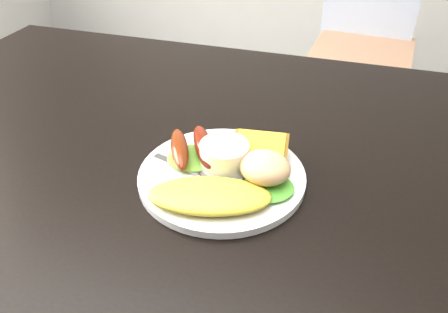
% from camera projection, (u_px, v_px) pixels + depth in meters
% --- Properties ---
extents(dining_table, '(1.20, 0.80, 0.04)m').
position_uv_depth(dining_table, '(193.00, 155.00, 0.69)').
color(dining_table, black).
rests_on(dining_table, ground).
extents(dining_chair, '(0.42, 0.42, 0.05)m').
position_uv_depth(dining_chair, '(362.00, 53.00, 1.76)').
color(dining_chair, tan).
rests_on(dining_chair, ground).
extents(person, '(0.60, 0.49, 1.45)m').
position_uv_depth(person, '(311.00, 52.00, 1.05)').
color(person, navy).
rests_on(person, ground).
extents(plate, '(0.23, 0.23, 0.01)m').
position_uv_depth(plate, '(222.00, 176.00, 0.60)').
color(plate, white).
rests_on(plate, dining_table).
extents(lettuce_left, '(0.08, 0.08, 0.01)m').
position_uv_depth(lettuce_left, '(193.00, 158.00, 0.62)').
color(lettuce_left, '#3C8720').
rests_on(lettuce_left, plate).
extents(lettuce_right, '(0.08, 0.08, 0.01)m').
position_uv_depth(lettuce_right, '(268.00, 187.00, 0.57)').
color(lettuce_right, green).
rests_on(lettuce_right, plate).
extents(omelette, '(0.17, 0.11, 0.02)m').
position_uv_depth(omelette, '(209.00, 196.00, 0.54)').
color(omelette, gold).
rests_on(omelette, plate).
extents(sausage_a, '(0.07, 0.10, 0.02)m').
position_uv_depth(sausage_a, '(180.00, 149.00, 0.61)').
color(sausage_a, maroon).
rests_on(sausage_a, lettuce_left).
extents(sausage_b, '(0.07, 0.11, 0.03)m').
position_uv_depth(sausage_b, '(204.00, 146.00, 0.62)').
color(sausage_b, '#602311').
rests_on(sausage_b, lettuce_left).
extents(ramekin, '(0.09, 0.09, 0.04)m').
position_uv_depth(ramekin, '(224.00, 157.00, 0.60)').
color(ramekin, white).
rests_on(ramekin, plate).
extents(toast_a, '(0.10, 0.10, 0.01)m').
position_uv_depth(toast_a, '(248.00, 153.00, 0.63)').
color(toast_a, '#956028').
rests_on(toast_a, plate).
extents(toast_b, '(0.09, 0.09, 0.01)m').
position_uv_depth(toast_b, '(260.00, 150.00, 0.61)').
color(toast_b, brown).
rests_on(toast_b, toast_a).
extents(potato_salad, '(0.09, 0.09, 0.04)m').
position_uv_depth(potato_salad, '(265.00, 167.00, 0.57)').
color(potato_salad, beige).
rests_on(potato_salad, lettuce_right).
extents(fork, '(0.14, 0.05, 0.00)m').
position_uv_depth(fork, '(194.00, 171.00, 0.60)').
color(fork, '#ADAFB7').
rests_on(fork, plate).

